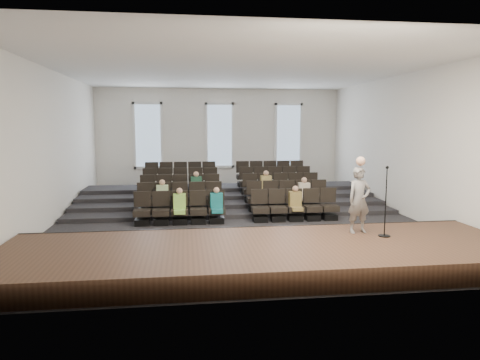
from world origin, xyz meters
name	(u,v)px	position (x,y,z in m)	size (l,w,h in m)	color
ground	(236,218)	(0.00, 0.00, 0.00)	(14.00, 14.00, 0.00)	black
ceiling	(236,70)	(0.00, 0.00, 5.01)	(12.00, 14.00, 0.02)	white
wall_back	(220,139)	(0.00, 7.02, 2.50)	(12.00, 0.04, 5.00)	white
wall_front	(284,165)	(0.00, -7.02, 2.50)	(12.00, 0.04, 5.00)	white
wall_left	(50,147)	(-6.02, 0.00, 2.50)	(0.04, 14.00, 5.00)	white
wall_right	(404,145)	(6.02, 0.00, 2.50)	(0.04, 14.00, 5.00)	white
stage	(263,256)	(0.00, -5.10, 0.25)	(11.80, 3.60, 0.50)	#452C1D
stage_lip	(251,236)	(0.00, -3.33, 0.25)	(11.80, 0.06, 0.52)	black
risers	(227,198)	(0.00, 3.17, 0.20)	(11.80, 4.80, 0.60)	black
seating_rows	(231,192)	(0.00, 1.54, 0.68)	(6.80, 4.70, 1.67)	black
windows	(220,135)	(0.00, 6.95, 2.70)	(8.44, 0.10, 3.24)	white
audience	(232,194)	(-0.10, 0.30, 0.81)	(5.45, 2.64, 1.10)	#91CC51
speaker	(359,200)	(2.60, -4.27, 1.33)	(0.61, 0.40, 1.66)	slate
mic_stand	(385,216)	(3.08, -4.71, 1.02)	(0.29, 0.29, 1.73)	black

